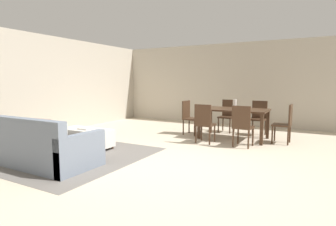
{
  "coord_description": "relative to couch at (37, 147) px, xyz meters",
  "views": [
    {
      "loc": [
        2.13,
        -4.06,
        1.43
      ],
      "look_at": [
        -0.54,
        0.77,
        0.8
      ],
      "focal_mm": 29.27,
      "sensor_mm": 36.0,
      "label": 1
    }
  ],
  "objects": [
    {
      "name": "dining_chair_head_west",
      "position": [
        1.19,
        3.77,
        0.23
      ],
      "size": [
        0.42,
        0.42,
        0.92
      ],
      "color": "#422B1C",
      "rests_on": "ground_plane"
    },
    {
      "name": "wall_back",
      "position": [
        2.14,
        6.06,
        1.06
      ],
      "size": [
        9.0,
        0.12,
        2.7
      ],
      "primitive_type": "cube",
      "color": "#BCB2A0",
      "rests_on": "ground_plane"
    },
    {
      "name": "ottoman_table",
      "position": [
        -0.09,
        1.23,
        -0.05
      ],
      "size": [
        1.19,
        0.55,
        0.43
      ],
      "color": "silver",
      "rests_on": "ground_plane"
    },
    {
      "name": "area_rug",
      "position": [
        -0.05,
        0.64,
        -0.29
      ],
      "size": [
        3.0,
        2.8,
        0.01
      ],
      "primitive_type": "cube",
      "color": "slate",
      "rests_on": "ground_plane"
    },
    {
      "name": "couch",
      "position": [
        0.0,
        0.0,
        0.0
      ],
      "size": [
        2.16,
        0.96,
        0.86
      ],
      "color": "slate",
      "rests_on": "ground_plane"
    },
    {
      "name": "wall_left",
      "position": [
        -2.36,
        1.56,
        1.06
      ],
      "size": [
        0.12,
        11.0,
        2.7
      ],
      "primitive_type": "cube",
      "color": "#BCB2A0",
      "rests_on": "ground_plane"
    },
    {
      "name": "book_on_ottoman",
      "position": [
        -0.04,
        1.16,
        0.15
      ],
      "size": [
        0.27,
        0.21,
        0.03
      ],
      "primitive_type": "cube",
      "rotation": [
        0.0,
        0.0,
        0.04
      ],
      "color": "silver",
      "rests_on": "ottoman_table"
    },
    {
      "name": "ground_plane",
      "position": [
        2.14,
        1.06,
        -0.29
      ],
      "size": [
        10.8,
        10.8,
        0.0
      ],
      "primitive_type": "plane",
      "color": "beige"
    },
    {
      "name": "dining_table",
      "position": [
        2.42,
        3.77,
        0.38
      ],
      "size": [
        1.64,
        0.96,
        0.76
      ],
      "color": "#422B1C",
      "rests_on": "ground_plane"
    },
    {
      "name": "dining_chair_far_right",
      "position": [
        2.87,
        4.6,
        0.23
      ],
      "size": [
        0.42,
        0.42,
        0.92
      ],
      "color": "#422B1C",
      "rests_on": "ground_plane"
    },
    {
      "name": "dining_chair_near_left",
      "position": [
        1.97,
        2.91,
        0.23
      ],
      "size": [
        0.41,
        0.41,
        0.92
      ],
      "color": "#422B1C",
      "rests_on": "ground_plane"
    },
    {
      "name": "dining_chair_head_east",
      "position": [
        3.63,
        3.81,
        0.23
      ],
      "size": [
        0.41,
        0.41,
        0.92
      ],
      "color": "#422B1C",
      "rests_on": "ground_plane"
    },
    {
      "name": "dining_chair_far_left",
      "position": [
        2.0,
        4.65,
        0.23
      ],
      "size": [
        0.43,
        0.43,
        0.92
      ],
      "color": "#422B1C",
      "rests_on": "ground_plane"
    },
    {
      "name": "dining_chair_near_right",
      "position": [
        2.84,
        2.96,
        0.23
      ],
      "size": [
        0.43,
        0.43,
        0.92
      ],
      "color": "#422B1C",
      "rests_on": "ground_plane"
    },
    {
      "name": "vase_centerpiece",
      "position": [
        2.44,
        3.78,
        0.59
      ],
      "size": [
        0.09,
        0.09,
        0.24
      ],
      "primitive_type": "cylinder",
      "color": "silver",
      "rests_on": "dining_table"
    }
  ]
}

